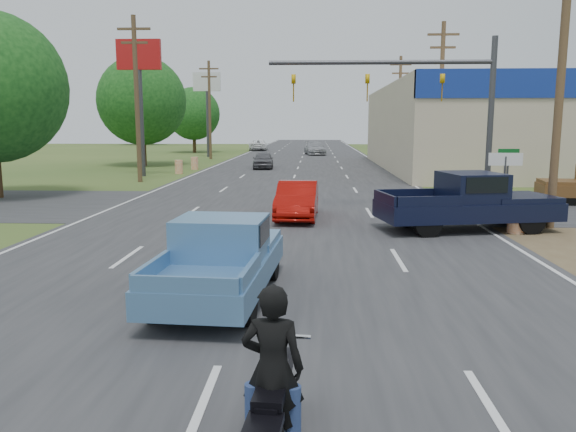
# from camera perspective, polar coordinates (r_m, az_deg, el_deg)

# --- Properties ---
(ground) EXTENTS (200.00, 200.00, 0.00)m
(ground) POSITION_cam_1_polar(r_m,az_deg,el_deg) (7.44, -8.87, -18.94)
(ground) COLOR #334D1E
(ground) RESTS_ON ground
(main_road) EXTENTS (15.00, 180.00, 0.02)m
(main_road) POSITION_cam_1_polar(r_m,az_deg,el_deg) (46.57, 1.02, 4.91)
(main_road) COLOR #2D2D30
(main_road) RESTS_ON ground
(cross_road) EXTENTS (120.00, 10.00, 0.02)m
(cross_road) POSITION_cam_1_polar(r_m,az_deg,el_deg) (24.71, -0.52, 1.09)
(cross_road) COLOR #2D2D30
(cross_road) RESTS_ON ground
(utility_pole_1) EXTENTS (2.00, 0.28, 10.00)m
(utility_pole_1) POSITION_cam_1_polar(r_m,az_deg,el_deg) (21.12, 26.03, 13.24)
(utility_pole_1) COLOR #4C3823
(utility_pole_1) RESTS_ON ground
(utility_pole_2) EXTENTS (2.00, 0.28, 10.00)m
(utility_pole_2) POSITION_cam_1_polar(r_m,az_deg,el_deg) (38.33, 15.26, 11.61)
(utility_pole_2) COLOR #4C3823
(utility_pole_2) RESTS_ON ground
(utility_pole_3) EXTENTS (2.00, 0.28, 10.00)m
(utility_pole_3) POSITION_cam_1_polar(r_m,az_deg,el_deg) (56.04, 11.26, 10.89)
(utility_pole_3) COLOR #4C3823
(utility_pole_3) RESTS_ON ground
(utility_pole_5) EXTENTS (2.00, 0.28, 10.00)m
(utility_pole_5) POSITION_cam_1_polar(r_m,az_deg,el_deg) (36.15, -15.13, 11.78)
(utility_pole_5) COLOR #4C3823
(utility_pole_5) RESTS_ON ground
(utility_pole_6) EXTENTS (2.00, 0.28, 10.00)m
(utility_pole_6) POSITION_cam_1_polar(r_m,az_deg,el_deg) (59.46, -7.97, 10.87)
(utility_pole_6) COLOR #4C3823
(utility_pole_6) RESTS_ON ground
(tree_1) EXTENTS (7.56, 7.56, 9.36)m
(tree_1) POSITION_cam_1_polar(r_m,az_deg,el_deg) (50.70, -14.64, 11.26)
(tree_1) COLOR #422D19
(tree_1) RESTS_ON ground
(tree_2) EXTENTS (6.72, 6.72, 8.32)m
(tree_2) POSITION_cam_1_polar(r_m,az_deg,el_deg) (74.10, -9.57, 10.21)
(tree_2) COLOR #422D19
(tree_2) RESTS_ON ground
(tree_5) EXTENTS (7.98, 7.98, 9.88)m
(tree_5) POSITION_cam_1_polar(r_m,az_deg,el_deg) (105.41, 18.78, 10.02)
(tree_5) COLOR #422D19
(tree_5) RESTS_ON ground
(tree_6) EXTENTS (8.82, 8.82, 10.92)m
(tree_6) POSITION_cam_1_polar(r_m,az_deg,el_deg) (106.21, -14.71, 10.53)
(tree_6) COLOR #422D19
(tree_6) RESTS_ON ground
(barrel_0) EXTENTS (0.56, 0.56, 1.00)m
(barrel_0) POSITION_cam_1_polar(r_m,az_deg,el_deg) (19.80, 22.19, -0.19)
(barrel_0) COLOR orange
(barrel_0) RESTS_ON ground
(barrel_1) EXTENTS (0.56, 0.56, 1.00)m
(barrel_1) POSITION_cam_1_polar(r_m,az_deg,el_deg) (27.98, 17.24, 2.64)
(barrel_1) COLOR orange
(barrel_1) RESTS_ON ground
(barrel_2) EXTENTS (0.56, 0.56, 1.00)m
(barrel_2) POSITION_cam_1_polar(r_m,az_deg,el_deg) (41.72, -11.03, 4.91)
(barrel_2) COLOR orange
(barrel_2) RESTS_ON ground
(barrel_3) EXTENTS (0.56, 0.56, 1.00)m
(barrel_3) POSITION_cam_1_polar(r_m,az_deg,el_deg) (45.54, -9.47, 5.31)
(barrel_3) COLOR orange
(barrel_3) RESTS_ON ground
(pole_sign_left_near) EXTENTS (3.00, 0.35, 9.20)m
(pole_sign_left_near) POSITION_cam_1_polar(r_m,az_deg,el_deg) (40.39, -14.86, 14.12)
(pole_sign_left_near) COLOR #3F3F44
(pole_sign_left_near) RESTS_ON ground
(pole_sign_left_far) EXTENTS (3.00, 0.35, 9.20)m
(pole_sign_left_far) POSITION_cam_1_polar(r_m,az_deg,el_deg) (63.65, -8.23, 12.42)
(pole_sign_left_far) COLOR #3F3F44
(pole_sign_left_far) RESTS_ON ground
(lane_sign) EXTENTS (1.20, 0.08, 2.52)m
(lane_sign) POSITION_cam_1_polar(r_m,az_deg,el_deg) (21.59, 21.17, 4.34)
(lane_sign) COLOR #3F3F44
(lane_sign) RESTS_ON ground
(street_name_sign) EXTENTS (0.80, 0.08, 2.61)m
(street_name_sign) POSITION_cam_1_polar(r_m,az_deg,el_deg) (23.22, 21.38, 3.90)
(street_name_sign) COLOR #3F3F44
(street_name_sign) RESTS_ON ground
(signal_mast) EXTENTS (9.12, 0.40, 7.00)m
(signal_mast) POSITION_cam_1_polar(r_m,az_deg,el_deg) (23.87, 13.74, 12.08)
(signal_mast) COLOR #3F3F44
(signal_mast) RESTS_ON ground
(red_convertible) EXTENTS (1.61, 4.26, 1.39)m
(red_convertible) POSITION_cam_1_polar(r_m,az_deg,el_deg) (21.20, 0.95, 1.60)
(red_convertible) COLOR #9A0C07
(red_convertible) RESTS_ON ground
(motorcycle) EXTENTS (0.67, 2.19, 1.11)m
(motorcycle) POSITION_cam_1_polar(r_m,az_deg,el_deg) (6.21, -1.62, -19.78)
(motorcycle) COLOR black
(motorcycle) RESTS_ON ground
(rider) EXTENTS (0.69, 0.48, 1.81)m
(rider) POSITION_cam_1_polar(r_m,az_deg,el_deg) (6.07, -1.56, -16.10)
(rider) COLOR black
(rider) RESTS_ON ground
(blue_pickup) EXTENTS (2.26, 5.13, 1.66)m
(blue_pickup) POSITION_cam_1_polar(r_m,az_deg,el_deg) (11.56, -6.74, -4.15)
(blue_pickup) COLOR black
(blue_pickup) RESTS_ON ground
(navy_pickup) EXTENTS (6.19, 3.37, 1.94)m
(navy_pickup) POSITION_cam_1_polar(r_m,az_deg,el_deg) (19.75, 18.11, 1.43)
(navy_pickup) COLOR black
(navy_pickup) RESTS_ON ground
(distant_car_grey) EXTENTS (1.82, 4.08, 1.36)m
(distant_car_grey) POSITION_cam_1_polar(r_m,az_deg,el_deg) (45.94, -2.53, 5.68)
(distant_car_grey) COLOR #535257
(distant_car_grey) RESTS_ON ground
(distant_car_silver) EXTENTS (2.87, 5.56, 1.54)m
(distant_car_silver) POSITION_cam_1_polar(r_m,az_deg,el_deg) (67.44, 2.75, 6.88)
(distant_car_silver) COLOR #A1A2A6
(distant_car_silver) RESTS_ON ground
(distant_car_white) EXTENTS (2.79, 5.51, 1.49)m
(distant_car_white) POSITION_cam_1_polar(r_m,az_deg,el_deg) (79.28, -3.00, 7.20)
(distant_car_white) COLOR white
(distant_car_white) RESTS_ON ground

